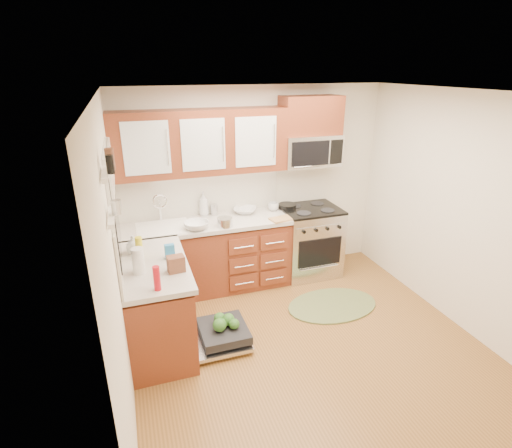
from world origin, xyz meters
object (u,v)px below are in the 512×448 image
object	(u,v)px
rug	(332,305)
skillet	(287,206)
sink	(164,237)
cutting_board	(282,219)
range	(309,241)
paper_towel_roll	(138,261)
stock_pot	(225,222)
bowl_b	(196,225)
upper_cabinets	(200,142)
cup	(273,207)
microwave	(310,150)
bowl_a	(245,210)
dishwasher	(220,335)

from	to	relation	value
rug	skillet	world-z (taller)	skillet
sink	cutting_board	size ratio (longest dim) A/B	2.17
range	paper_towel_roll	bearing A→B (deg)	-154.69
stock_pot	bowl_b	distance (m)	0.34
upper_cabinets	cup	xyz separation A→B (m)	(0.93, -0.00, -0.90)
range	cup	world-z (taller)	cup
microwave	cup	world-z (taller)	microwave
upper_cabinets	skillet	distance (m)	1.44
sink	bowl_b	world-z (taller)	bowl_b
cutting_board	bowl_b	distance (m)	1.06
upper_cabinets	paper_towel_roll	bearing A→B (deg)	-125.15
paper_towel_roll	bowl_a	world-z (taller)	paper_towel_roll
skillet	cutting_board	bearing A→B (deg)	-122.29
sink	stock_pot	world-z (taller)	stock_pot
rug	stock_pot	xyz separation A→B (m)	(-1.14, 0.67, 0.97)
sink	dishwasher	distance (m)	1.38
sink	cutting_board	bearing A→B (deg)	-7.96
upper_cabinets	cup	world-z (taller)	upper_cabinets
skillet	bowl_a	bearing A→B (deg)	176.88
bowl_b	microwave	bearing A→B (deg)	10.87
range	dishwasher	size ratio (longest dim) A/B	1.36
cutting_board	dishwasher	bearing A→B (deg)	-138.50
sink	range	bearing A→B (deg)	0.30
range	skillet	size ratio (longest dim) A/B	3.99
dishwasher	paper_towel_roll	bearing A→B (deg)	175.13
range	rug	world-z (taller)	range
skillet	bowl_b	world-z (taller)	bowl_b
dishwasher	bowl_b	bearing A→B (deg)	91.35
skillet	stock_pot	xyz separation A→B (m)	(-0.95, -0.35, 0.01)
microwave	bowl_a	world-z (taller)	microwave
cup	paper_towel_roll	bearing A→B (deg)	-145.78
dishwasher	bowl_a	world-z (taller)	bowl_a
upper_cabinets	paper_towel_roll	size ratio (longest dim) A/B	8.30
sink	cup	bearing A→B (deg)	5.97
upper_cabinets	rug	size ratio (longest dim) A/B	1.84
skillet	bowl_a	world-z (taller)	same
microwave	sink	size ratio (longest dim) A/B	1.23
cup	skillet	bearing A→B (deg)	-0.98
skillet	paper_towel_roll	distance (m)	2.32
paper_towel_roll	cup	bearing A→B (deg)	34.22
sink	paper_towel_roll	size ratio (longest dim) A/B	2.51
paper_towel_roll	cup	xyz separation A→B (m)	(1.78, 1.21, -0.07)
dishwasher	paper_towel_roll	size ratio (longest dim) A/B	2.83
bowl_b	cutting_board	bearing A→B (deg)	-1.62
paper_towel_roll	range	bearing A→B (deg)	25.31
sink	bowl_a	world-z (taller)	bowl_a
rug	stock_pot	distance (m)	1.64
microwave	rug	world-z (taller)	microwave
stock_pot	range	bearing A→B (deg)	9.70
upper_cabinets	microwave	distance (m)	1.42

